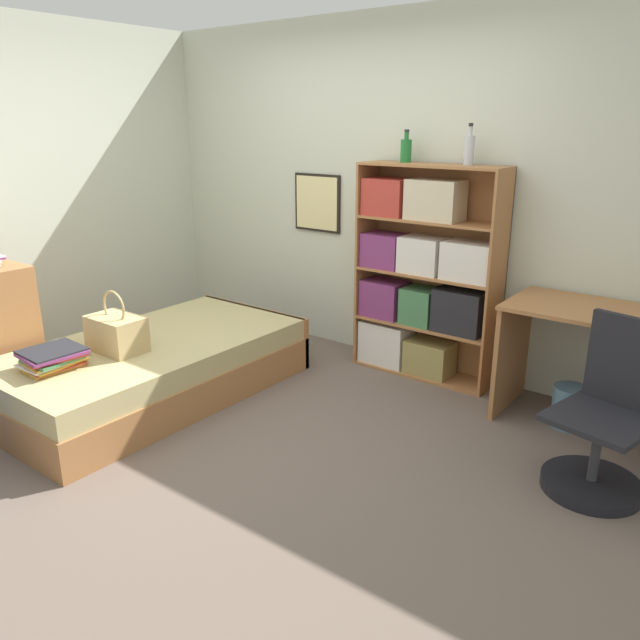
{
  "coord_description": "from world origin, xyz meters",
  "views": [
    {
      "loc": [
        2.63,
        -2.48,
        1.84
      ],
      "look_at": [
        0.58,
        0.21,
        0.75
      ],
      "focal_mm": 35.0,
      "sensor_mm": 36.0,
      "label": 1
    }
  ],
  "objects_px": {
    "handbag": "(116,333)",
    "bed": "(155,367)",
    "desk_chair": "(602,439)",
    "waste_bin": "(569,407)",
    "bottle_brown": "(469,149)",
    "desk": "(607,349)",
    "bookcase": "(420,279)",
    "bottle_green": "(406,150)",
    "book_stack_on_bed": "(53,358)"
  },
  "relations": [
    {
      "from": "book_stack_on_bed",
      "to": "bottle_brown",
      "type": "distance_m",
      "value": 2.97
    },
    {
      "from": "book_stack_on_bed",
      "to": "bottle_brown",
      "type": "height_order",
      "value": "bottle_brown"
    },
    {
      "from": "bottle_brown",
      "to": "waste_bin",
      "type": "bearing_deg",
      "value": -15.85
    },
    {
      "from": "bookcase",
      "to": "desk",
      "type": "relative_size",
      "value": 1.31
    },
    {
      "from": "bed",
      "to": "bottle_green",
      "type": "relative_size",
      "value": 9.26
    },
    {
      "from": "desk_chair",
      "to": "waste_bin",
      "type": "relative_size",
      "value": 3.39
    },
    {
      "from": "bottle_brown",
      "to": "desk",
      "type": "relative_size",
      "value": 0.23
    },
    {
      "from": "desk",
      "to": "desk_chair",
      "type": "relative_size",
      "value": 1.32
    },
    {
      "from": "handbag",
      "to": "desk_chair",
      "type": "distance_m",
      "value": 2.95
    },
    {
      "from": "handbag",
      "to": "bottle_brown",
      "type": "xyz_separation_m",
      "value": [
        1.56,
        1.77,
        1.13
      ]
    },
    {
      "from": "bookcase",
      "to": "handbag",
      "type": "bearing_deg",
      "value": -126.4
    },
    {
      "from": "handbag",
      "to": "bed",
      "type": "bearing_deg",
      "value": 85.96
    },
    {
      "from": "desk_chair",
      "to": "handbag",
      "type": "bearing_deg",
      "value": -161.86
    },
    {
      "from": "handbag",
      "to": "desk_chair",
      "type": "xyz_separation_m",
      "value": [
        2.8,
        0.92,
        -0.24
      ]
    },
    {
      "from": "handbag",
      "to": "desk",
      "type": "height_order",
      "value": "handbag"
    },
    {
      "from": "bottle_brown",
      "to": "bottle_green",
      "type": "bearing_deg",
      "value": -179.78
    },
    {
      "from": "bottle_green",
      "to": "waste_bin",
      "type": "relative_size",
      "value": 0.85
    },
    {
      "from": "desk",
      "to": "waste_bin",
      "type": "xyz_separation_m",
      "value": [
        -0.16,
        -0.06,
        -0.4
      ]
    },
    {
      "from": "bookcase",
      "to": "bottle_brown",
      "type": "bearing_deg",
      "value": 9.51
    },
    {
      "from": "desk_chair",
      "to": "desk",
      "type": "bearing_deg",
      "value": 104.6
    },
    {
      "from": "bed",
      "to": "bottle_green",
      "type": "height_order",
      "value": "bottle_green"
    },
    {
      "from": "bed",
      "to": "bookcase",
      "type": "height_order",
      "value": "bookcase"
    },
    {
      "from": "handbag",
      "to": "book_stack_on_bed",
      "type": "bearing_deg",
      "value": -95.22
    },
    {
      "from": "book_stack_on_bed",
      "to": "desk",
      "type": "relative_size",
      "value": 0.32
    },
    {
      "from": "handbag",
      "to": "desk_chair",
      "type": "relative_size",
      "value": 0.45
    },
    {
      "from": "bottle_brown",
      "to": "desk_chair",
      "type": "distance_m",
      "value": 2.04
    },
    {
      "from": "bottle_brown",
      "to": "desk",
      "type": "xyz_separation_m",
      "value": [
        1.06,
        -0.2,
        -1.12
      ]
    },
    {
      "from": "desk",
      "to": "handbag",
      "type": "bearing_deg",
      "value": -148.96
    },
    {
      "from": "bed",
      "to": "desk",
      "type": "relative_size",
      "value": 1.76
    },
    {
      "from": "bed",
      "to": "handbag",
      "type": "relative_size",
      "value": 5.13
    },
    {
      "from": "desk",
      "to": "waste_bin",
      "type": "relative_size",
      "value": 4.47
    },
    {
      "from": "book_stack_on_bed",
      "to": "bookcase",
      "type": "distance_m",
      "value": 2.53
    },
    {
      "from": "bookcase",
      "to": "bottle_green",
      "type": "bearing_deg",
      "value": 166.23
    },
    {
      "from": "bed",
      "to": "desk_chair",
      "type": "relative_size",
      "value": 2.31
    },
    {
      "from": "bookcase",
      "to": "bed",
      "type": "bearing_deg",
      "value": -130.62
    },
    {
      "from": "bottle_brown",
      "to": "book_stack_on_bed",
      "type": "bearing_deg",
      "value": -126.03
    },
    {
      "from": "book_stack_on_bed",
      "to": "desk_chair",
      "type": "height_order",
      "value": "desk_chair"
    },
    {
      "from": "book_stack_on_bed",
      "to": "bottle_green",
      "type": "xyz_separation_m",
      "value": [
        1.12,
        2.2,
        1.17
      ]
    },
    {
      "from": "handbag",
      "to": "desk_chair",
      "type": "bearing_deg",
      "value": 18.14
    },
    {
      "from": "book_stack_on_bed",
      "to": "bed",
      "type": "bearing_deg",
      "value": 85.23
    },
    {
      "from": "desk",
      "to": "bookcase",
      "type": "bearing_deg",
      "value": 173.78
    },
    {
      "from": "handbag",
      "to": "waste_bin",
      "type": "relative_size",
      "value": 1.53
    },
    {
      "from": "bed",
      "to": "waste_bin",
      "type": "height_order",
      "value": "bed"
    },
    {
      "from": "bottle_brown",
      "to": "waste_bin",
      "type": "relative_size",
      "value": 1.02
    },
    {
      "from": "handbag",
      "to": "book_stack_on_bed",
      "type": "xyz_separation_m",
      "value": [
        -0.04,
        -0.43,
        -0.05
      ]
    },
    {
      "from": "bottle_brown",
      "to": "waste_bin",
      "type": "xyz_separation_m",
      "value": [
        0.9,
        -0.26,
        -1.52
      ]
    },
    {
      "from": "bed",
      "to": "waste_bin",
      "type": "relative_size",
      "value": 7.84
    },
    {
      "from": "bookcase",
      "to": "desk_chair",
      "type": "relative_size",
      "value": 1.72
    },
    {
      "from": "book_stack_on_bed",
      "to": "waste_bin",
      "type": "relative_size",
      "value": 1.44
    },
    {
      "from": "bed",
      "to": "desk_chair",
      "type": "height_order",
      "value": "desk_chair"
    }
  ]
}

